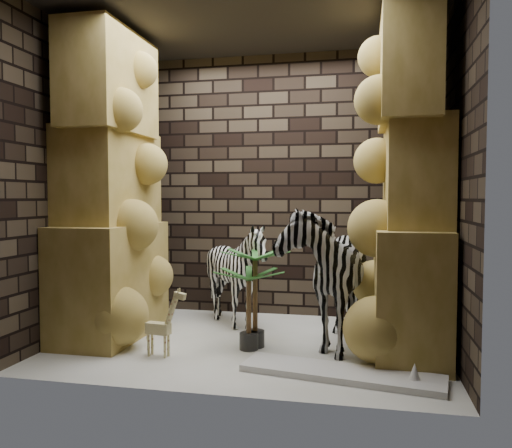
% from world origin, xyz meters
% --- Properties ---
extents(floor, '(3.50, 3.50, 0.00)m').
position_xyz_m(floor, '(0.00, 0.00, 0.00)').
color(floor, silver).
rests_on(floor, ground).
extents(ceiling, '(3.50, 3.50, 0.00)m').
position_xyz_m(ceiling, '(0.00, 0.00, 3.00)').
color(ceiling, black).
rests_on(ceiling, ground).
extents(wall_back, '(3.50, 0.00, 3.50)m').
position_xyz_m(wall_back, '(0.00, 1.25, 1.50)').
color(wall_back, black).
rests_on(wall_back, ground).
extents(wall_front, '(3.50, 0.00, 3.50)m').
position_xyz_m(wall_front, '(0.00, -1.25, 1.50)').
color(wall_front, black).
rests_on(wall_front, ground).
extents(wall_left, '(0.00, 3.00, 3.00)m').
position_xyz_m(wall_left, '(-1.75, 0.00, 1.50)').
color(wall_left, black).
rests_on(wall_left, ground).
extents(wall_right, '(0.00, 3.00, 3.00)m').
position_xyz_m(wall_right, '(1.75, 0.00, 1.50)').
color(wall_right, black).
rests_on(wall_right, ground).
extents(rock_pillar_left, '(0.68, 1.30, 3.00)m').
position_xyz_m(rock_pillar_left, '(-1.40, 0.00, 1.50)').
color(rock_pillar_left, tan).
rests_on(rock_pillar_left, floor).
extents(rock_pillar_right, '(0.58, 1.25, 3.00)m').
position_xyz_m(rock_pillar_right, '(1.42, 0.00, 1.50)').
color(rock_pillar_right, tan).
rests_on(rock_pillar_right, floor).
extents(zebra_right, '(0.78, 1.33, 1.52)m').
position_xyz_m(zebra_right, '(0.70, 0.19, 0.76)').
color(zebra_right, white).
rests_on(zebra_right, floor).
extents(zebra_left, '(0.93, 1.13, 1.00)m').
position_xyz_m(zebra_left, '(-0.27, 0.58, 0.50)').
color(zebra_left, white).
rests_on(zebra_left, floor).
extents(giraffe_toy, '(0.33, 0.14, 0.61)m').
position_xyz_m(giraffe_toy, '(-0.69, -0.52, 0.31)').
color(giraffe_toy, beige).
rests_on(giraffe_toy, floor).
extents(palm_front, '(0.36, 0.36, 0.91)m').
position_xyz_m(palm_front, '(0.07, -0.08, 0.45)').
color(palm_front, '#2F6825').
rests_on(palm_front, floor).
extents(palm_back, '(0.36, 0.36, 0.74)m').
position_xyz_m(palm_back, '(0.03, -0.17, 0.37)').
color(palm_back, '#2F6825').
rests_on(palm_back, floor).
extents(surfboard, '(1.57, 0.64, 0.05)m').
position_xyz_m(surfboard, '(0.87, -0.70, 0.03)').
color(surfboard, silver).
rests_on(surfboard, floor).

